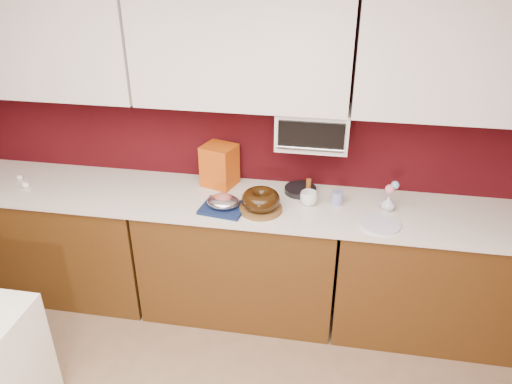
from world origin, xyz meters
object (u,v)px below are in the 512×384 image
Objects in this scene: bundt_cake at (261,200)px; pandoro_box at (220,165)px; coffee_mug at (309,197)px; blue_jar at (337,198)px; flower_vase at (388,202)px; toaster_oven at (313,127)px; foil_ham_nest at (223,202)px.

bundt_cake is 0.83× the size of pandoro_box.
coffee_mug is 0.18m from blue_jar.
bundt_cake is at bearing -169.49° from flower_vase.
toaster_oven reaches higher than flower_vase.
flower_vase is at bearing 9.15° from pandoro_box.
toaster_oven is 4.10× the size of flower_vase.
pandoro_box is 0.83m from blue_jar.
toaster_oven is 0.67m from flower_vase.
bundt_cake is at bearing -134.95° from toaster_oven.
toaster_oven is 0.45m from coffee_mug.
coffee_mug is at bearing 1.67° from pandoro_box.
flower_vase is at bearing 1.43° from coffee_mug.
foil_ham_nest is 1.04m from flower_vase.
flower_vase is at bearing 10.51° from bundt_cake.
coffee_mug reaches higher than foil_ham_nest.
foil_ham_nest is at bearing -170.53° from flower_vase.
bundt_cake is at bearing -155.30° from coffee_mug.
blue_jar is (0.81, -0.15, -0.10)m from pandoro_box.
toaster_oven is 1.56× the size of pandoro_box.
bundt_cake is 0.80m from flower_vase.
bundt_cake reaches higher than foil_ham_nest.
foil_ham_nest is (-0.52, -0.31, -0.42)m from toaster_oven.
pandoro_box is 2.63× the size of flower_vase.
pandoro_box reaches higher than flower_vase.
pandoro_box is at bearing 171.57° from flower_vase.
blue_jar is at bearing 176.04° from flower_vase.
bundt_cake is at bearing -160.33° from blue_jar.
foil_ham_nest is at bearing -163.28° from coffee_mug.
coffee_mug is at bearing 16.72° from foil_ham_nest.
coffee_mug is (0.53, 0.16, -0.00)m from foil_ham_nest.
foil_ham_nest is 0.71× the size of pandoro_box.
pandoro_box is at bearing 169.84° from blue_jar.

